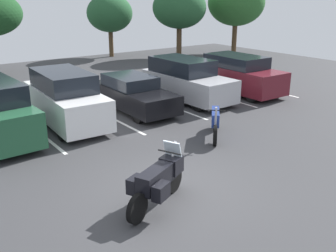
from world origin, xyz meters
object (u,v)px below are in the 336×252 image
car_silver (186,80)px  motorcycle_second (215,122)px  car_black (133,94)px  motorcycle_touring (158,180)px  car_maroon (240,75)px  car_white (65,99)px

car_silver → motorcycle_second: bearing=-117.7°
car_black → car_silver: size_ratio=0.96×
motorcycle_touring → motorcycle_second: size_ratio=1.22×
car_black → car_silver: (2.86, -0.02, 0.22)m
car_silver → car_maroon: 3.01m
motorcycle_touring → car_maroon: bearing=34.4°
motorcycle_touring → car_silver: size_ratio=0.44×
car_black → car_maroon: car_maroon is taller
motorcycle_touring → car_maroon: car_maroon is taller
motorcycle_touring → car_maroon: size_ratio=0.48×
motorcycle_second → car_silver: (2.35, 4.49, 0.37)m
car_black → car_maroon: 5.85m
car_white → car_silver: (5.88, 0.04, -0.04)m
car_silver → car_maroon: bearing=-10.7°
motorcycle_second → car_maroon: 6.62m
car_black → motorcycle_touring: bearing=-117.4°
motorcycle_second → car_silver: 5.09m
car_black → car_silver: 2.87m
car_white → car_black: (3.02, 0.06, -0.26)m
car_white → motorcycle_second: bearing=-51.7°
car_silver → car_maroon: (2.96, -0.56, -0.00)m
motorcycle_touring → car_silver: bearing=47.2°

